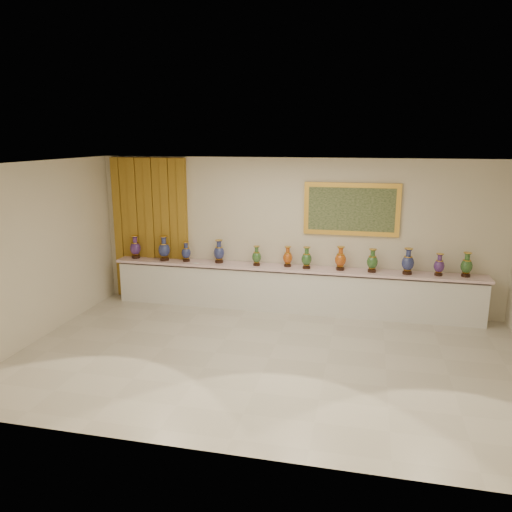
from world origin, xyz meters
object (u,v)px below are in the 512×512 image
at_px(vase_2, 186,253).
at_px(vase_1, 164,250).
at_px(counter, 292,289).
at_px(vase_0, 135,248).

bearing_deg(vase_2, vase_1, -176.83).
bearing_deg(counter, vase_2, -179.36).
height_order(vase_0, vase_2, vase_0).
xyz_separation_m(counter, vase_2, (-2.19, -0.02, 0.64)).
bearing_deg(vase_0, vase_1, -4.91).
bearing_deg(vase_1, vase_0, 175.09).
relative_size(counter, vase_0, 15.15).
bearing_deg(vase_0, vase_2, -1.59).
xyz_separation_m(vase_0, vase_1, (0.67, -0.06, 0.01)).
bearing_deg(counter, vase_0, 179.88).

